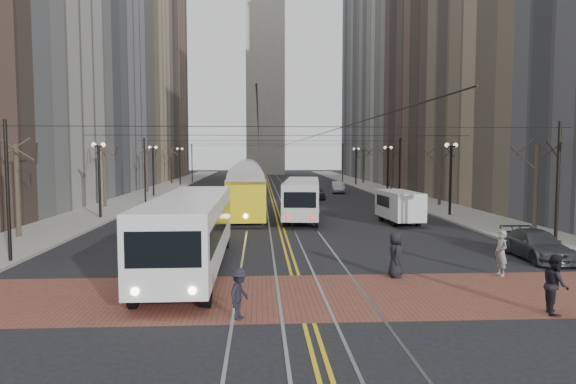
{
  "coord_description": "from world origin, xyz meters",
  "views": [
    {
      "loc": [
        -1.46,
        -21.9,
        5.09
      ],
      "look_at": [
        0.06,
        5.36,
        3.0
      ],
      "focal_mm": 32.0,
      "sensor_mm": 36.0,
      "label": 1
    }
  ],
  "objects": [
    {
      "name": "building_left_far",
      "position": [
        -25.5,
        86.0,
        20.0
      ],
      "size": [
        16.0,
        20.0,
        40.0
      ],
      "primitive_type": "cube",
      "color": "brown",
      "rests_on": "ground"
    },
    {
      "name": "crosswalk_band",
      "position": [
        0.0,
        -4.0,
        0.01
      ],
      "size": [
        25.0,
        6.0,
        0.01
      ],
      "primitive_type": "cube",
      "color": "brown",
      "rests_on": "ground"
    },
    {
      "name": "pedestrian_b",
      "position": [
        8.5,
        -1.5,
        0.96
      ],
      "size": [
        0.53,
        0.74,
        1.89
      ],
      "primitive_type": "imported",
      "rotation": [
        0.0,
        0.0,
        4.83
      ],
      "color": "gray",
      "rests_on": "crosswalk_band"
    },
    {
      "name": "ground",
      "position": [
        0.0,
        0.0,
        0.0
      ],
      "size": [
        260.0,
        260.0,
        0.0
      ],
      "primitive_type": "plane",
      "color": "black",
      "rests_on": "ground"
    },
    {
      "name": "building_right_mid",
      "position": [
        25.5,
        46.0,
        17.0
      ],
      "size": [
        16.0,
        20.0,
        34.0
      ],
      "primitive_type": "cube",
      "color": "brown",
      "rests_on": "ground"
    },
    {
      "name": "trolley_wires",
      "position": [
        0.0,
        34.83,
        3.77
      ],
      "size": [
        25.96,
        120.0,
        6.6
      ],
      "color": "black",
      "rests_on": "ground"
    },
    {
      "name": "rear_bus",
      "position": [
        1.8,
        17.24,
        1.5
      ],
      "size": [
        3.72,
        11.67,
        2.99
      ],
      "primitive_type": "cube",
      "rotation": [
        0.0,
        0.0,
        -0.11
      ],
      "color": "silver",
      "rests_on": "ground"
    },
    {
      "name": "sedan_silver",
      "position": [
        8.55,
        42.85,
        0.72
      ],
      "size": [
        1.95,
        4.52,
        1.45
      ],
      "primitive_type": "imported",
      "rotation": [
        0.0,
        0.0,
        -0.1
      ],
      "color": "#9EA1A5",
      "rests_on": "ground"
    },
    {
      "name": "sidewalk_right",
      "position": [
        15.0,
        45.0,
        0.07
      ],
      "size": [
        5.0,
        140.0,
        0.15
      ],
      "primitive_type": "cube",
      "color": "gray",
      "rests_on": "ground"
    },
    {
      "name": "transit_bus",
      "position": [
        -4.42,
        0.1,
        1.62
      ],
      "size": [
        2.76,
        12.96,
        3.24
      ],
      "primitive_type": "cube",
      "rotation": [
        0.0,
        0.0,
        0.0
      ],
      "color": "silver",
      "rests_on": "ground"
    },
    {
      "name": "pedestrian_d",
      "position": [
        -2.09,
        -6.5,
        0.8
      ],
      "size": [
        0.91,
        1.16,
        1.58
      ],
      "primitive_type": "imported",
      "rotation": [
        0.0,
        0.0,
        1.21
      ],
      "color": "black",
      "rests_on": "crosswalk_band"
    },
    {
      "name": "streetcar_rails",
      "position": [
        0.0,
        45.0,
        0.0
      ],
      "size": [
        4.8,
        130.0,
        0.02
      ],
      "primitive_type": "cube",
      "color": "gray",
      "rests_on": "ground"
    },
    {
      "name": "sedan_parked",
      "position": [
        11.8,
        1.7,
        0.68
      ],
      "size": [
        2.07,
        4.77,
        1.37
      ],
      "primitive_type": "imported",
      "rotation": [
        0.0,
        0.0,
        -0.03
      ],
      "color": "#383B3F",
      "rests_on": "ground"
    },
    {
      "name": "streetcar",
      "position": [
        -2.5,
        19.38,
        1.74
      ],
      "size": [
        2.95,
        14.77,
        3.47
      ],
      "primitive_type": "cube",
      "rotation": [
        0.0,
        0.0,
        0.01
      ],
      "color": "yellow",
      "rests_on": "ground"
    },
    {
      "name": "building_left_mid",
      "position": [
        -25.5,
        46.0,
        17.0
      ],
      "size": [
        16.0,
        20.0,
        34.0
      ],
      "primitive_type": "cube",
      "color": "slate",
      "rests_on": "ground"
    },
    {
      "name": "building_right_far",
      "position": [
        25.5,
        86.0,
        20.0
      ],
      "size": [
        16.0,
        20.0,
        40.0
      ],
      "primitive_type": "cube",
      "color": "slate",
      "rests_on": "ground"
    },
    {
      "name": "centre_lines",
      "position": [
        0.0,
        45.0,
        0.01
      ],
      "size": [
        0.42,
        130.0,
        0.01
      ],
      "primitive_type": "cube",
      "color": "gold",
      "rests_on": "ground"
    },
    {
      "name": "pedestrian_a",
      "position": [
        4.07,
        -1.5,
        0.94
      ],
      "size": [
        0.67,
        0.96,
        1.87
      ],
      "primitive_type": "imported",
      "rotation": [
        0.0,
        0.0,
        1.48
      ],
      "color": "black",
      "rests_on": "crosswalk_band"
    },
    {
      "name": "street_trees",
      "position": [
        0.0,
        35.25,
        2.8
      ],
      "size": [
        31.68,
        53.28,
        5.6
      ],
      "color": "#382D23",
      "rests_on": "ground"
    },
    {
      "name": "clock_tower",
      "position": [
        0.0,
        102.0,
        35.96
      ],
      "size": [
        12.0,
        12.0,
        66.0
      ],
      "color": "#B2AFA5",
      "rests_on": "ground"
    },
    {
      "name": "sedan_grey",
      "position": [
        4.64,
        34.38,
        0.79
      ],
      "size": [
        2.02,
        4.7,
        1.58
      ],
      "primitive_type": "imported",
      "rotation": [
        0.0,
        0.0,
        0.03
      ],
      "color": "#46474E",
      "rests_on": "ground"
    },
    {
      "name": "building_left_midfar",
      "position": [
        -27.5,
        66.0,
        26.0
      ],
      "size": [
        20.0,
        20.0,
        52.0
      ],
      "primitive_type": "cube",
      "color": "gray",
      "rests_on": "ground"
    },
    {
      "name": "cargo_van",
      "position": [
        8.56,
        14.23,
        1.17
      ],
      "size": [
        2.39,
        5.4,
        2.33
      ],
      "primitive_type": "cube",
      "rotation": [
        0.0,
        0.0,
        0.07
      ],
      "color": "silver",
      "rests_on": "ground"
    },
    {
      "name": "lamp_posts",
      "position": [
        -0.0,
        28.75,
        2.8
      ],
      "size": [
        27.6,
        57.2,
        5.6
      ],
      "color": "black",
      "rests_on": "ground"
    },
    {
      "name": "sidewalk_left",
      "position": [
        -15.0,
        45.0,
        0.07
      ],
      "size": [
        5.0,
        140.0,
        0.15
      ],
      "primitive_type": "cube",
      "color": "gray",
      "rests_on": "ground"
    },
    {
      "name": "pedestrian_c",
      "position": [
        7.85,
        -6.5,
        0.96
      ],
      "size": [
        0.96,
        1.09,
        1.89
      ],
      "primitive_type": "imported",
      "rotation": [
        0.0,
        0.0,
        1.26
      ],
      "color": "black",
      "rests_on": "crosswalk_band"
    },
    {
      "name": "building_right_midfar",
      "position": [
        27.5,
        66.0,
        26.0
      ],
      "size": [
        20.0,
        20.0,
        52.0
      ],
      "primitive_type": "cube",
      "color": "#9D9B93",
      "rests_on": "ground"
    }
  ]
}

